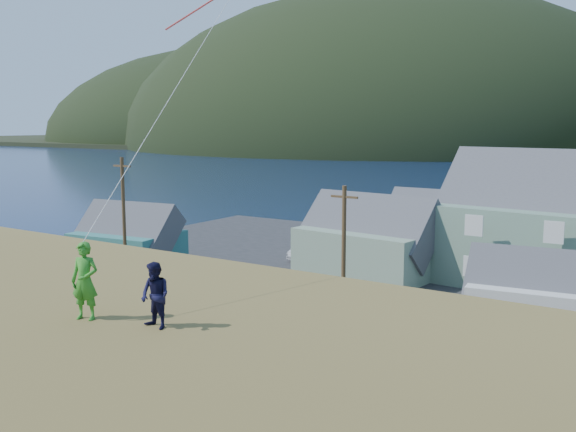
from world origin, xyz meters
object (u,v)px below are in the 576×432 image
object	(u,v)px
shed_white	(533,294)
kite_flyer_navy	(155,296)
wharf	(488,228)
shed_palegreen_far	(442,224)
shed_palegreen_near	(368,240)
shed_teal	(127,239)
kite_flyer_green	(85,281)

from	to	relation	value
shed_white	kite_flyer_navy	world-z (taller)	kite_flyer_navy
wharf	shed_palegreen_far	size ratio (longest dim) A/B	2.53
wharf	shed_palegreen_near	distance (m)	25.20
shed_teal	shed_palegreen_near	bearing A→B (deg)	18.71
wharf	shed_white	bearing A→B (deg)	-70.20
shed_white	kite_flyer_green	xyz separation A→B (m)	(-4.05, -27.20, 5.90)
shed_palegreen_far	shed_white	bearing A→B (deg)	-56.14
shed_palegreen_far	kite_flyer_navy	distance (m)	47.26
shed_palegreen_far	kite_flyer_green	size ratio (longest dim) A/B	5.74
shed_white	shed_palegreen_far	xyz separation A→B (m)	(-12.13, 19.11, 0.42)
shed_palegreen_far	shed_palegreen_near	bearing A→B (deg)	-95.54
shed_teal	shed_palegreen_far	xyz separation A→B (m)	(18.78, 20.33, 0.19)
shed_palegreen_far	kite_flyer_navy	world-z (taller)	kite_flyer_navy
wharf	shed_teal	distance (m)	38.58
shed_palegreen_near	shed_palegreen_far	distance (m)	12.10
shed_teal	shed_palegreen_near	size ratio (longest dim) A/B	0.80
kite_flyer_green	wharf	bearing A→B (deg)	78.03
wharf	kite_flyer_green	xyz separation A→B (m)	(7.51, -59.30, 7.65)
shed_palegreen_far	kite_flyer_green	world-z (taller)	kite_flyer_green
shed_palegreen_near	kite_flyer_green	size ratio (longest dim) A/B	6.19
wharf	kite_flyer_green	bearing A→B (deg)	-82.79
shed_palegreen_far	kite_flyer_navy	size ratio (longest dim) A/B	7.03
wharf	shed_teal	bearing A→B (deg)	-120.15
shed_teal	shed_white	xyz separation A→B (m)	(30.91, 1.22, -0.23)
shed_palegreen_near	shed_palegreen_far	world-z (taller)	shed_palegreen_near
shed_teal	shed_white	size ratio (longest dim) A/B	1.16
shed_palegreen_near	shed_white	bearing A→B (deg)	-20.92
shed_white	kite_flyer_navy	size ratio (longest dim) A/B	5.23
wharf	kite_flyer_navy	size ratio (longest dim) A/B	17.76
wharf	shed_white	xyz separation A→B (m)	(11.56, -32.10, 1.75)
shed_teal	kite_flyer_green	distance (m)	37.79
shed_white	kite_flyer_green	world-z (taller)	kite_flyer_green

